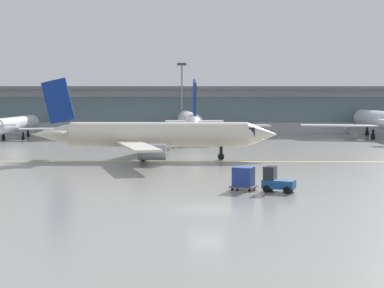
# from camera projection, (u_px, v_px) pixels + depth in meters

# --- Properties ---
(ground_plane) EXTENTS (400.00, 400.00, 0.00)m
(ground_plane) POSITION_uv_depth(u_px,v_px,m) (207.00, 209.00, 44.20)
(ground_plane) COLOR gray
(taxiway_centreline_stripe) EXTENTS (109.94, 4.43, 0.01)m
(taxiway_centreline_stripe) POSITION_uv_depth(u_px,v_px,m) (158.00, 161.00, 75.27)
(taxiway_centreline_stripe) COLOR yellow
(taxiway_centreline_stripe) RESTS_ON ground_plane
(terminal_concourse) EXTENTS (220.24, 11.00, 9.60)m
(terminal_concourse) POSITION_uv_depth(u_px,v_px,m) (188.00, 109.00, 130.83)
(terminal_concourse) COLOR #B2B7BC
(terminal_concourse) RESTS_ON ground_plane
(gate_airplane_1) EXTENTS (24.48, 26.41, 8.74)m
(gate_airplane_1) POSITION_uv_depth(u_px,v_px,m) (15.00, 125.00, 111.72)
(gate_airplane_1) COLOR silver
(gate_airplane_1) RESTS_ON ground_plane
(gate_airplane_2) EXTENTS (29.39, 31.62, 10.48)m
(gate_airplane_2) POSITION_uv_depth(u_px,v_px,m) (189.00, 121.00, 112.49)
(gate_airplane_2) COLOR white
(gate_airplane_2) RESTS_ON ground_plane
(gate_airplane_3) EXTENTS (30.40, 32.64, 10.83)m
(gate_airplane_3) POSITION_uv_depth(u_px,v_px,m) (383.00, 121.00, 113.43)
(gate_airplane_3) COLOR silver
(gate_airplane_3) RESTS_ON ground_plane
(taxiing_regional_jet) EXTENTS (30.36, 28.25, 10.06)m
(taxiing_regional_jet) POSITION_uv_depth(u_px,v_px,m) (156.00, 135.00, 77.03)
(taxiing_regional_jet) COLOR silver
(taxiing_regional_jet) RESTS_ON ground_plane
(baggage_tug) EXTENTS (2.94, 2.40, 2.10)m
(baggage_tug) POSITION_uv_depth(u_px,v_px,m) (276.00, 181.00, 51.81)
(baggage_tug) COLOR #194C8C
(baggage_tug) RESTS_ON ground_plane
(cargo_dolly_lead) EXTENTS (2.56, 2.30, 1.94)m
(cargo_dolly_lead) POSITION_uv_depth(u_px,v_px,m) (243.00, 177.00, 52.85)
(cargo_dolly_lead) COLOR #595B60
(cargo_dolly_lead) RESTS_ON ground_plane
(apron_light_mast_1) EXTENTS (1.80, 0.36, 14.12)m
(apron_light_mast_1) POSITION_uv_depth(u_px,v_px,m) (182.00, 96.00, 123.41)
(apron_light_mast_1) COLOR gray
(apron_light_mast_1) RESTS_ON ground_plane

